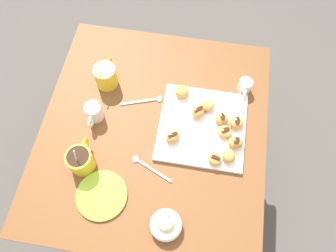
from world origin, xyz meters
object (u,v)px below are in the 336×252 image
object	(u,v)px
beignet_7	(173,137)
chocolate_sauce_pitcher	(245,86)
pastry_plate_square	(202,127)
saucer_lime_left	(102,195)
dining_table	(155,145)
beignet_5	(215,159)
ice_cream_bowl	(166,225)
beignet_2	(208,106)
coffee_mug_yellow_left	(81,160)
coffee_mug_yellow_right	(106,75)
beignet_0	(198,111)
beignet_9	(236,143)
cream_pitcher_white	(94,112)
beignet_1	(225,132)
beignet_3	(182,92)
beignet_4	(222,119)
beignet_6	(236,123)
beignet_8	(229,156)

from	to	relation	value
beignet_7	chocolate_sauce_pitcher	bearing A→B (deg)	-42.91
pastry_plate_square	beignet_7	distance (m)	0.12
saucer_lime_left	beignet_7	size ratio (longest dim) A/B	3.25
dining_table	saucer_lime_left	world-z (taller)	saucer_lime_left
beignet_5	saucer_lime_left	bearing A→B (deg)	116.92
dining_table	ice_cream_bowl	size ratio (longest dim) A/B	8.75
beignet_2	coffee_mug_yellow_left	bearing A→B (deg)	125.55
coffee_mug_yellow_right	beignet_0	distance (m)	0.38
chocolate_sauce_pitcher	beignet_9	distance (m)	0.24
cream_pitcher_white	beignet_1	world-z (taller)	cream_pitcher_white
dining_table	beignet_5	xyz separation A→B (m)	(-0.09, -0.23, 0.18)
cream_pitcher_white	beignet_3	size ratio (longest dim) A/B	1.97
coffee_mug_yellow_right	beignet_7	size ratio (longest dim) A/B	2.63
beignet_1	beignet_4	distance (m)	0.05
coffee_mug_yellow_right	beignet_0	xyz separation A→B (m)	(-0.09, -0.37, -0.01)
beignet_6	beignet_9	bearing A→B (deg)	-178.26
beignet_2	beignet_9	xyz separation A→B (m)	(-0.13, -0.11, 0.00)
coffee_mug_yellow_right	ice_cream_bowl	bearing A→B (deg)	-147.66
beignet_0	beignet_9	world-z (taller)	beignet_9
ice_cream_bowl	beignet_1	bearing A→B (deg)	-23.67
cream_pitcher_white	beignet_8	world-z (taller)	cream_pitcher_white
pastry_plate_square	beignet_0	distance (m)	0.06
chocolate_sauce_pitcher	beignet_1	bearing A→B (deg)	164.18
beignet_6	beignet_7	bearing A→B (deg)	112.95
saucer_lime_left	beignet_6	bearing A→B (deg)	-51.82
chocolate_sauce_pitcher	beignet_7	bearing A→B (deg)	137.09
coffee_mug_yellow_left	beignet_3	size ratio (longest dim) A/B	2.50
saucer_lime_left	beignet_4	bearing A→B (deg)	-47.44
chocolate_sauce_pitcher	saucer_lime_left	size ratio (longest dim) A/B	0.54
beignet_8	beignet_5	bearing A→B (deg)	110.76
pastry_plate_square	coffee_mug_yellow_left	bearing A→B (deg)	118.16
beignet_3	beignet_4	xyz separation A→B (m)	(-0.09, -0.16, -0.00)
chocolate_sauce_pitcher	dining_table	bearing A→B (deg)	125.80
dining_table	beignet_0	distance (m)	0.25
coffee_mug_yellow_left	ice_cream_bowl	distance (m)	0.36
beignet_4	cream_pitcher_white	bearing A→B (deg)	96.28
beignet_2	pastry_plate_square	bearing A→B (deg)	172.51
beignet_6	pastry_plate_square	bearing A→B (deg)	101.16
cream_pitcher_white	beignet_2	distance (m)	0.42
beignet_3	beignet_2	bearing A→B (deg)	-112.05
ice_cream_bowl	chocolate_sauce_pitcher	world-z (taller)	ice_cream_bowl
pastry_plate_square	beignet_4	size ratio (longest dim) A/B	6.48
cream_pitcher_white	chocolate_sauce_pitcher	size ratio (longest dim) A/B	1.14
ice_cream_bowl	cream_pitcher_white	bearing A→B (deg)	43.17
ice_cream_bowl	beignet_2	world-z (taller)	ice_cream_bowl
coffee_mug_yellow_left	saucer_lime_left	size ratio (longest dim) A/B	0.77
dining_table	saucer_lime_left	bearing A→B (deg)	154.98
pastry_plate_square	beignet_5	distance (m)	0.14
beignet_5	beignet_4	bearing A→B (deg)	-3.32
beignet_8	beignet_9	bearing A→B (deg)	-20.16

